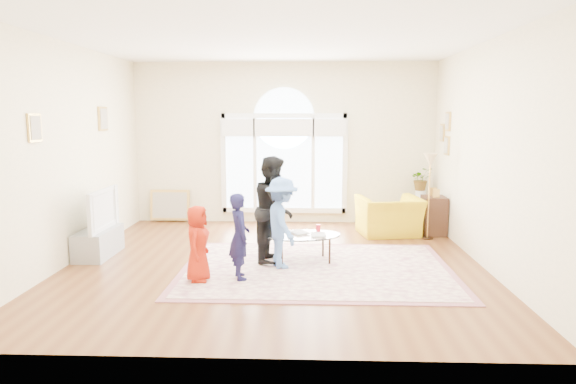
{
  "coord_description": "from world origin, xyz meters",
  "views": [
    {
      "loc": [
        0.48,
        -7.3,
        2.15
      ],
      "look_at": [
        0.18,
        0.3,
        1.02
      ],
      "focal_mm": 32.0,
      "sensor_mm": 36.0,
      "label": 1
    }
  ],
  "objects_px": {
    "area_rug": "(316,268)",
    "coffee_table": "(303,236)",
    "tv_console": "(98,243)",
    "television": "(97,209)",
    "armchair": "(389,216)"
  },
  "relations": [
    {
      "from": "area_rug",
      "to": "coffee_table",
      "type": "distance_m",
      "value": 0.55
    },
    {
      "from": "tv_console",
      "to": "coffee_table",
      "type": "bearing_deg",
      "value": -4.2
    },
    {
      "from": "television",
      "to": "coffee_table",
      "type": "bearing_deg",
      "value": -4.21
    },
    {
      "from": "area_rug",
      "to": "television",
      "type": "relative_size",
      "value": 3.32
    },
    {
      "from": "area_rug",
      "to": "armchair",
      "type": "height_order",
      "value": "armchair"
    },
    {
      "from": "tv_console",
      "to": "armchair",
      "type": "height_order",
      "value": "armchair"
    },
    {
      "from": "coffee_table",
      "to": "armchair",
      "type": "distance_m",
      "value": 2.38
    },
    {
      "from": "area_rug",
      "to": "armchair",
      "type": "relative_size",
      "value": 3.36
    },
    {
      "from": "area_rug",
      "to": "television",
      "type": "height_order",
      "value": "television"
    },
    {
      "from": "tv_console",
      "to": "armchair",
      "type": "xyz_separation_m",
      "value": [
        4.71,
        1.59,
        0.14
      ]
    },
    {
      "from": "area_rug",
      "to": "television",
      "type": "bearing_deg",
      "value": 170.39
    },
    {
      "from": "armchair",
      "to": "television",
      "type": "bearing_deg",
      "value": 8.97
    },
    {
      "from": "area_rug",
      "to": "coffee_table",
      "type": "height_order",
      "value": "coffee_table"
    },
    {
      "from": "coffee_table",
      "to": "armchair",
      "type": "xyz_separation_m",
      "value": [
        1.54,
        1.82,
        -0.05
      ]
    },
    {
      "from": "television",
      "to": "armchair",
      "type": "relative_size",
      "value": 1.01
    }
  ]
}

